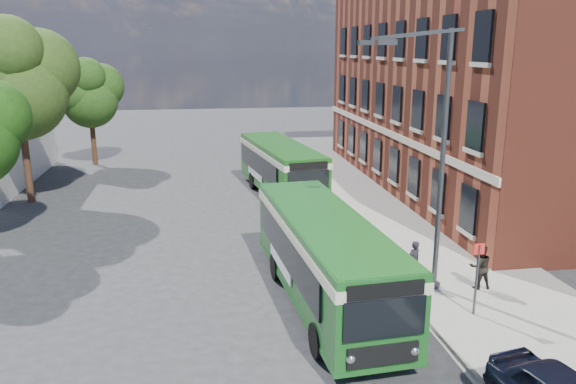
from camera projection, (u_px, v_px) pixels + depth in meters
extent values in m
plane|color=#29292C|center=(281.00, 277.00, 21.11)|extent=(120.00, 120.00, 0.00)
cube|color=gray|center=(389.00, 209.00, 29.80)|extent=(6.00, 48.00, 0.15)
cube|color=beige|center=(333.00, 212.00, 29.36)|extent=(0.12, 48.00, 0.01)
cube|color=maroon|center=(485.00, 89.00, 33.20)|extent=(12.00, 26.00, 12.00)
cube|color=beige|center=(385.00, 131.00, 32.89)|extent=(0.12, 26.00, 0.35)
cylinder|color=#383A3D|center=(19.00, 121.00, 30.50)|extent=(0.10, 0.10, 9.00)
cube|color=#AC1E13|center=(19.00, 43.00, 29.54)|extent=(0.90, 0.02, 0.60)
cylinder|color=#383A3D|center=(434.00, 287.00, 19.95)|extent=(0.44, 0.44, 0.30)
cylinder|color=#383A3D|center=(442.00, 167.00, 18.86)|extent=(0.18, 0.18, 9.00)
cube|color=#383A3D|center=(422.00, 34.00, 17.01)|extent=(2.58, 0.46, 0.37)
cube|color=#383A3D|center=(407.00, 35.00, 18.16)|extent=(2.58, 0.46, 0.37)
cube|color=#383A3D|center=(387.00, 42.00, 16.43)|extent=(0.55, 0.22, 0.16)
cube|color=#383A3D|center=(366.00, 43.00, 18.50)|extent=(0.55, 0.22, 0.16)
cylinder|color=#383A3D|center=(476.00, 282.00, 17.63)|extent=(0.08, 0.08, 2.50)
cube|color=red|center=(479.00, 249.00, 17.36)|extent=(0.35, 0.04, 0.35)
cube|color=#19571D|center=(324.00, 253.00, 18.65)|extent=(3.21, 10.34, 2.45)
cube|color=#19571D|center=(324.00, 288.00, 18.97)|extent=(3.26, 10.38, 0.14)
cube|color=black|center=(285.00, 249.00, 18.62)|extent=(0.67, 8.37, 1.10)
cube|color=black|center=(358.00, 243.00, 19.18)|extent=(0.67, 8.37, 1.10)
cube|color=#EEE9C3|center=(325.00, 229.00, 18.44)|extent=(3.28, 10.40, 0.32)
cube|color=#19571D|center=(325.00, 219.00, 18.35)|extent=(3.11, 10.23, 0.12)
cube|color=black|center=(385.00, 318.00, 13.78)|extent=(2.15, 0.23, 1.05)
cube|color=black|center=(386.00, 290.00, 13.58)|extent=(2.00, 0.22, 0.38)
cube|color=black|center=(383.00, 355.00, 14.02)|extent=(1.90, 0.21, 0.55)
sphere|color=silver|center=(351.00, 359.00, 13.85)|extent=(0.26, 0.26, 0.26)
sphere|color=silver|center=(414.00, 351.00, 14.23)|extent=(0.26, 0.26, 0.26)
cube|color=black|center=(289.00, 205.00, 23.42)|extent=(2.00, 0.22, 0.90)
cube|color=white|center=(280.00, 263.00, 19.47)|extent=(0.27, 3.19, 0.45)
cylinder|color=black|center=(317.00, 340.00, 15.61)|extent=(0.35, 1.02, 1.00)
cylinder|color=black|center=(396.00, 331.00, 16.12)|extent=(0.35, 1.02, 1.00)
cylinder|color=black|center=(276.00, 266.00, 20.88)|extent=(0.35, 1.02, 1.00)
cylinder|color=black|center=(336.00, 261.00, 21.39)|extent=(0.35, 1.02, 1.00)
cube|color=#185415|center=(281.00, 165.00, 32.38)|extent=(3.87, 9.86, 2.45)
cube|color=#185415|center=(281.00, 187.00, 32.70)|extent=(3.92, 9.90, 0.14)
cube|color=black|center=(258.00, 164.00, 32.25)|extent=(1.22, 7.73, 1.10)
cube|color=black|center=(300.00, 161.00, 33.00)|extent=(1.22, 7.73, 1.10)
cube|color=beige|center=(281.00, 151.00, 32.17)|extent=(3.94, 9.93, 0.32)
cube|color=#185415|center=(281.00, 145.00, 32.08)|extent=(3.76, 9.75, 0.12)
cube|color=black|center=(309.00, 181.00, 27.88)|extent=(2.14, 0.39, 1.05)
cube|color=black|center=(309.00, 166.00, 27.68)|extent=(1.99, 0.37, 0.38)
cube|color=black|center=(308.00, 200.00, 28.12)|extent=(1.89, 0.36, 0.55)
sphere|color=silver|center=(292.00, 202.00, 27.89)|extent=(0.26, 0.26, 0.26)
sphere|color=silver|center=(324.00, 199.00, 28.38)|extent=(0.26, 0.26, 0.26)
cube|color=black|center=(259.00, 148.00, 36.78)|extent=(1.99, 0.37, 0.90)
cube|color=white|center=(255.00, 174.00, 33.09)|extent=(0.51, 3.17, 0.45)
cylinder|color=black|center=(276.00, 201.00, 29.59)|extent=(0.42, 1.03, 1.00)
cylinder|color=black|center=(317.00, 198.00, 30.27)|extent=(0.42, 1.03, 1.00)
cylinder|color=black|center=(253.00, 181.00, 34.21)|extent=(0.42, 1.03, 1.00)
cylinder|color=black|center=(289.00, 178.00, 34.88)|extent=(0.42, 1.03, 1.00)
imported|color=black|center=(413.00, 262.00, 20.14)|extent=(0.68, 0.57, 1.57)
imported|color=black|center=(480.00, 267.00, 19.65)|extent=(0.83, 0.67, 1.61)
cylinder|color=#351F13|center=(27.00, 164.00, 30.84)|extent=(0.36, 0.36, 4.28)
sphere|color=#294015|center=(19.00, 93.00, 29.86)|extent=(5.05, 5.05, 5.05)
sphere|color=#294015|center=(39.00, 68.00, 30.44)|extent=(4.28, 4.28, 4.28)
sphere|color=#294015|center=(8.00, 50.00, 28.37)|extent=(3.50, 3.50, 3.50)
cylinder|color=#351F13|center=(94.00, 142.00, 41.00)|extent=(0.36, 0.36, 3.30)
sphere|color=#1F3D12|center=(90.00, 101.00, 40.24)|extent=(3.90, 3.90, 3.90)
sphere|color=#1F3D12|center=(101.00, 86.00, 40.69)|extent=(3.30, 3.30, 3.30)
sphere|color=#1F3D12|center=(78.00, 93.00, 39.49)|extent=(3.00, 3.00, 3.00)
sphere|color=#1F3D12|center=(86.00, 77.00, 39.09)|extent=(2.70, 2.70, 2.70)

